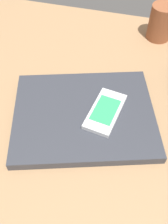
# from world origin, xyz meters

# --- Properties ---
(desk_surface) EXTENTS (1.20, 0.80, 0.03)m
(desk_surface) POSITION_xyz_m (0.00, 0.00, 0.01)
(desk_surface) COLOR #9E7751
(desk_surface) RESTS_ON ground
(laptop_closed) EXTENTS (0.37, 0.33, 0.02)m
(laptop_closed) POSITION_xyz_m (0.02, 0.05, 0.04)
(laptop_closed) COLOR #33353D
(laptop_closed) RESTS_ON desk_surface
(cell_phone_on_laptop) EXTENTS (0.08, 0.13, 0.01)m
(cell_phone_on_laptop) POSITION_xyz_m (-0.02, 0.04, 0.06)
(cell_phone_on_laptop) COLOR silver
(cell_phone_on_laptop) RESTS_ON laptop_closed
(pen_cup) EXTENTS (0.07, 0.07, 0.10)m
(pen_cup) POSITION_xyz_m (-0.11, -0.30, 0.08)
(pen_cup) COLOR brown
(pen_cup) RESTS_ON desk_surface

